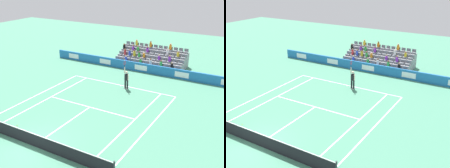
% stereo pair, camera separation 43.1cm
% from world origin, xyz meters
% --- Properties ---
extents(ground_plane, '(80.00, 80.00, 0.00)m').
position_xyz_m(ground_plane, '(0.00, 0.00, 0.00)').
color(ground_plane, '#47896B').
extents(line_baseline, '(10.97, 0.10, 0.01)m').
position_xyz_m(line_baseline, '(0.00, -11.89, 0.00)').
color(line_baseline, white).
rests_on(line_baseline, ground).
extents(line_service, '(8.23, 0.10, 0.01)m').
position_xyz_m(line_service, '(0.00, -6.40, 0.00)').
color(line_service, white).
rests_on(line_service, ground).
extents(line_centre_service, '(0.10, 6.40, 0.01)m').
position_xyz_m(line_centre_service, '(0.00, -3.20, 0.00)').
color(line_centre_service, white).
rests_on(line_centre_service, ground).
extents(line_singles_sideline_left, '(0.10, 11.89, 0.01)m').
position_xyz_m(line_singles_sideline_left, '(4.12, -5.95, 0.00)').
color(line_singles_sideline_left, white).
rests_on(line_singles_sideline_left, ground).
extents(line_singles_sideline_right, '(0.10, 11.89, 0.01)m').
position_xyz_m(line_singles_sideline_right, '(-4.12, -5.95, 0.00)').
color(line_singles_sideline_right, white).
rests_on(line_singles_sideline_right, ground).
extents(line_doubles_sideline_left, '(0.10, 11.89, 0.01)m').
position_xyz_m(line_doubles_sideline_left, '(5.49, -5.95, 0.00)').
color(line_doubles_sideline_left, white).
rests_on(line_doubles_sideline_left, ground).
extents(line_doubles_sideline_right, '(0.10, 11.89, 0.01)m').
position_xyz_m(line_doubles_sideline_right, '(-5.49, -5.95, 0.00)').
color(line_doubles_sideline_right, white).
rests_on(line_doubles_sideline_right, ground).
extents(line_centre_mark, '(0.10, 0.20, 0.01)m').
position_xyz_m(line_centre_mark, '(0.00, -11.79, 0.00)').
color(line_centre_mark, white).
rests_on(line_centre_mark, ground).
extents(sponsor_barrier, '(22.97, 0.22, 1.00)m').
position_xyz_m(sponsor_barrier, '(0.00, -16.52, 0.50)').
color(sponsor_barrier, '#1E66AD').
rests_on(sponsor_barrier, ground).
extents(tennis_net, '(11.97, 0.10, 1.07)m').
position_xyz_m(tennis_net, '(0.00, 0.00, 0.49)').
color(tennis_net, '#33383D').
rests_on(tennis_net, ground).
extents(tennis_player, '(0.52, 0.38, 2.85)m').
position_xyz_m(tennis_player, '(-0.81, -11.35, 0.99)').
color(tennis_player, black).
rests_on(tennis_player, ground).
extents(stadium_stand, '(8.06, 3.80, 2.62)m').
position_xyz_m(stadium_stand, '(0.01, -19.45, 0.69)').
color(stadium_stand, gray).
rests_on(stadium_stand, ground).
extents(loose_tennis_ball, '(0.07, 0.07, 0.07)m').
position_xyz_m(loose_tennis_ball, '(2.85, -1.28, 0.03)').
color(loose_tennis_ball, '#D1E533').
rests_on(loose_tennis_ball, ground).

